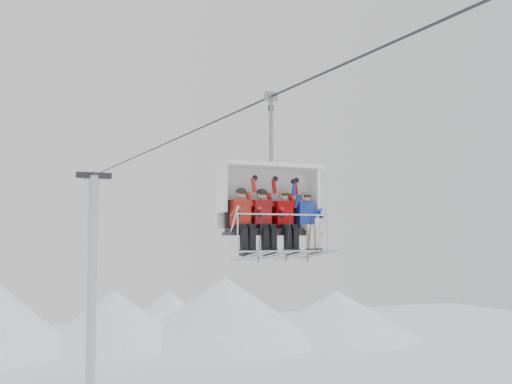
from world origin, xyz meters
name	(u,v)px	position (x,y,z in m)	size (l,w,h in m)	color
ridgeline	(26,320)	(-1.58, 42.05, 2.84)	(72.00, 21.00, 7.00)	white
lift_tower_right	(91,308)	(0.00, 22.00, 5.78)	(2.00, 1.80, 13.48)	silver
haul_cable	(256,103)	(0.00, 0.00, 13.30)	(0.06, 0.06, 50.00)	#2B2B30
chairlift_carrier	(269,199)	(0.00, -0.75, 10.72)	(2.61, 1.17, 3.98)	black
skier_far_left	(242,218)	(-0.86, -1.05, 10.25)	(0.44, 1.69, 1.74)	red
skier_center_left	(263,218)	(-0.30, -1.05, 10.24)	(0.44, 1.69, 1.74)	#A71419
skier_center_right	(285,219)	(0.30, -1.05, 10.24)	(0.44, 1.69, 1.72)	#B4070A
skier_far_right	(307,219)	(0.92, -1.06, 10.23)	(0.43, 1.69, 1.68)	#1F3DAD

